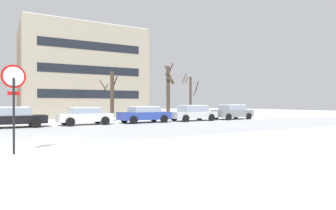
% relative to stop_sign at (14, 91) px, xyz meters
% --- Properties ---
extents(ground_plane, '(120.00, 120.00, 0.00)m').
position_rel_stop_sign_xyz_m(ground_plane, '(1.14, 2.41, -2.04)').
color(ground_plane, white).
extents(road_surface, '(80.00, 9.05, 0.00)m').
position_rel_stop_sign_xyz_m(road_surface, '(1.14, 5.94, -2.04)').
color(road_surface, '#B7BCC4').
rests_on(road_surface, ground).
extents(stop_sign, '(0.74, 0.18, 2.91)m').
position_rel_stop_sign_xyz_m(stop_sign, '(0.00, 0.00, 0.00)').
color(stop_sign, black).
rests_on(stop_sign, ground).
extents(parked_car_black, '(4.49, 2.17, 1.41)m').
position_rel_stop_sign_xyz_m(parked_car_black, '(0.18, 11.46, -1.32)').
color(parked_car_black, black).
rests_on(parked_car_black, ground).
extents(parked_car_white, '(4.03, 2.10, 1.34)m').
position_rel_stop_sign_xyz_m(parked_car_white, '(5.12, 11.54, -1.35)').
color(parked_car_white, white).
rests_on(parked_car_white, ground).
extents(parked_car_blue, '(4.41, 2.15, 1.39)m').
position_rel_stop_sign_xyz_m(parked_car_blue, '(10.06, 11.50, -1.33)').
color(parked_car_blue, '#283D93').
rests_on(parked_car_blue, ground).
extents(parked_car_silver, '(4.59, 2.18, 1.47)m').
position_rel_stop_sign_xyz_m(parked_car_silver, '(14.99, 11.49, -1.30)').
color(parked_car_silver, silver).
rests_on(parked_car_silver, ground).
extents(parked_car_gray, '(4.34, 2.18, 1.51)m').
position_rel_stop_sign_xyz_m(parked_car_gray, '(19.93, 11.63, -1.28)').
color(parked_car_gray, slate).
rests_on(parked_car_gray, ground).
extents(tree_far_right, '(1.43, 1.81, 4.57)m').
position_rel_stop_sign_xyz_m(tree_far_right, '(8.48, 15.19, 0.32)').
color(tree_far_right, '#423326').
rests_on(tree_far_right, ground).
extents(tree_far_mid, '(2.01, 2.00, 4.91)m').
position_rel_stop_sign_xyz_m(tree_far_mid, '(17.18, 15.10, 0.44)').
color(tree_far_mid, '#423326').
rests_on(tree_far_mid, ground).
extents(tree_far_left, '(1.14, 1.14, 5.71)m').
position_rel_stop_sign_xyz_m(tree_far_left, '(14.29, 14.82, 0.81)').
color(tree_far_left, '#423326').
rests_on(tree_far_left, ground).
extents(building_far_right, '(13.80, 11.21, 10.63)m').
position_rel_stop_sign_xyz_m(building_far_right, '(8.26, 26.61, 3.27)').
color(building_far_right, '#9E937F').
rests_on(building_far_right, ground).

